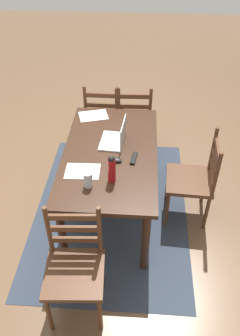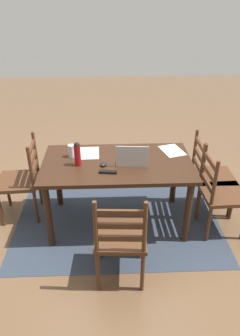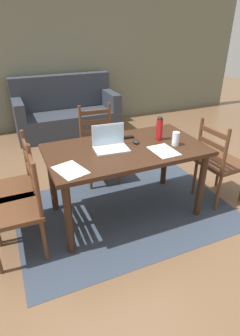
{
  "view_description": "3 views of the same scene",
  "coord_description": "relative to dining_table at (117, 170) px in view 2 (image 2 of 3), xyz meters",
  "views": [
    {
      "loc": [
        2.54,
        0.26,
        2.7
      ],
      "look_at": [
        -0.1,
        0.08,
        0.48
      ],
      "focal_mm": 37.14,
      "sensor_mm": 36.0,
      "label": 1
    },
    {
      "loc": [
        0.09,
        2.83,
        2.29
      ],
      "look_at": [
        -0.03,
        -0.05,
        0.66
      ],
      "focal_mm": 33.46,
      "sensor_mm": 36.0,
      "label": 2
    },
    {
      "loc": [
        -1.03,
        -2.24,
        1.86
      ],
      "look_at": [
        -0.04,
        0.06,
        0.52
      ],
      "focal_mm": 29.63,
      "sensor_mm": 36.0,
      "label": 3
    }
  ],
  "objects": [
    {
      "name": "drinking_glass",
      "position": [
        0.48,
        -0.14,
        0.17
      ],
      "size": [
        0.07,
        0.07,
        0.14
      ],
      "primitive_type": "cylinder",
      "color": "silver",
      "rests_on": "dining_table"
    },
    {
      "name": "ground_plane",
      "position": [
        0.0,
        0.0,
        -0.66
      ],
      "size": [
        14.0,
        14.0,
        0.0
      ],
      "primitive_type": "plane",
      "color": "brown"
    },
    {
      "name": "area_rug",
      "position": [
        0.0,
        0.0,
        -0.66
      ],
      "size": [
        2.28,
        1.57,
        0.01
      ],
      "primitive_type": "cube",
      "color": "#333D4C",
      "rests_on": "ground"
    },
    {
      "name": "chair_left_far",
      "position": [
        -1.06,
        0.17,
        -0.2
      ],
      "size": [
        0.45,
        0.45,
        0.95
      ],
      "color": "#56331E",
      "rests_on": "ground"
    },
    {
      "name": "chair_left_near",
      "position": [
        -1.06,
        -0.17,
        -0.2
      ],
      "size": [
        0.45,
        0.45,
        0.95
      ],
      "color": "#56331E",
      "rests_on": "ground"
    },
    {
      "name": "chair_right_near",
      "position": [
        1.06,
        -0.18,
        -0.2
      ],
      "size": [
        0.47,
        0.47,
        0.95
      ],
      "color": "#56331E",
      "rests_on": "ground"
    },
    {
      "name": "water_bottle",
      "position": [
        0.4,
        0.05,
        0.23
      ],
      "size": [
        0.07,
        0.07,
        0.25
      ],
      "color": "#A81419",
      "rests_on": "dining_table"
    },
    {
      "name": "paper_stack_right",
      "position": [
        -0.61,
        -0.23,
        0.1
      ],
      "size": [
        0.28,
        0.34,
        0.0
      ],
      "primitive_type": "cube",
      "rotation": [
        0.0,
        0.0,
        0.28
      ],
      "color": "white",
      "rests_on": "dining_table"
    },
    {
      "name": "laptop",
      "position": [
        -0.15,
        0.05,
        0.16
      ],
      "size": [
        0.34,
        0.25,
        0.23
      ],
      "color": "silver",
      "rests_on": "dining_table"
    },
    {
      "name": "dining_table",
      "position": [
        0.0,
        0.0,
        0.0
      ],
      "size": [
        1.54,
        0.87,
        0.76
      ],
      "color": "#382114",
      "rests_on": "ground"
    },
    {
      "name": "paper_stack_left",
      "position": [
        0.3,
        -0.21,
        0.1
      ],
      "size": [
        0.22,
        0.3,
        0.0
      ],
      "primitive_type": "cube",
      "rotation": [
        0.0,
        0.0,
        0.03
      ],
      "color": "white",
      "rests_on": "dining_table"
    },
    {
      "name": "chair_far_head",
      "position": [
        0.0,
        0.8,
        -0.2
      ],
      "size": [
        0.46,
        0.46,
        0.95
      ],
      "color": "#56331E",
      "rests_on": "ground"
    },
    {
      "name": "tv_remote",
      "position": [
        0.1,
        0.22,
        0.11
      ],
      "size": [
        0.17,
        0.06,
        0.02
      ],
      "primitive_type": "cube",
      "rotation": [
        0.0,
        0.0,
        1.45
      ],
      "color": "black",
      "rests_on": "dining_table"
    },
    {
      "name": "computer_mouse",
      "position": [
        0.14,
        0.07,
        0.12
      ],
      "size": [
        0.08,
        0.11,
        0.03
      ],
      "primitive_type": "ellipsoid",
      "rotation": [
        0.0,
        0.0,
        -0.25
      ],
      "color": "black",
      "rests_on": "dining_table"
    }
  ]
}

